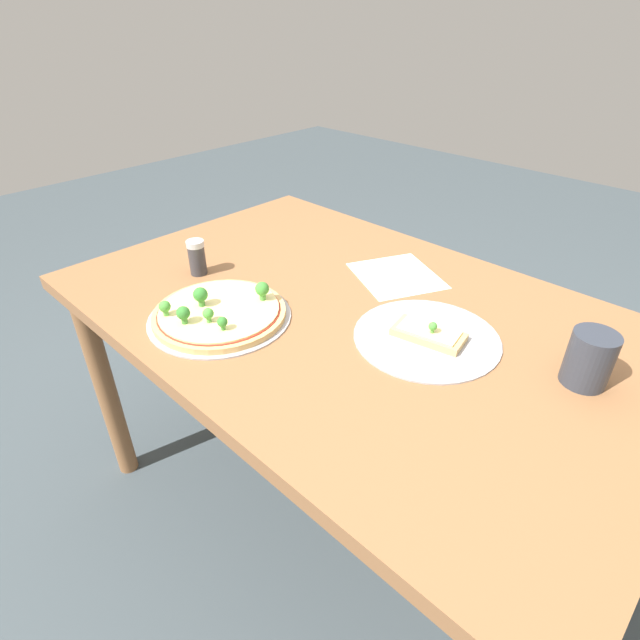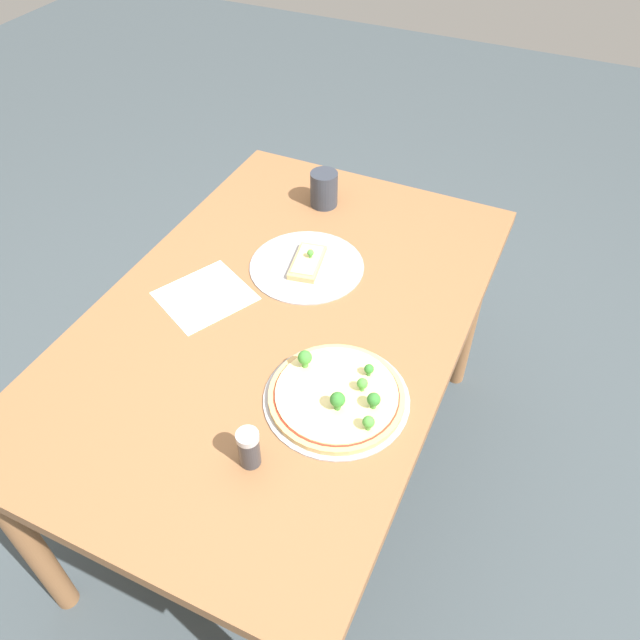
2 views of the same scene
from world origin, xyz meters
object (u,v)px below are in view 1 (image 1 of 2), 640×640
(pizza_tray_whole, at_px, (219,313))
(condiment_shaker, at_px, (197,257))
(drinking_cup, at_px, (589,359))
(pizza_tray_slice, at_px, (427,336))
(dining_table, at_px, (350,338))

(pizza_tray_whole, height_order, condiment_shaker, condiment_shaker)
(pizza_tray_whole, distance_m, condiment_shaker, 0.24)
(pizza_tray_whole, relative_size, drinking_cup, 2.99)
(pizza_tray_slice, bearing_deg, dining_table, 5.21)
(drinking_cup, xyz_separation_m, condiment_shaker, (0.90, 0.25, -0.01))
(dining_table, relative_size, drinking_cup, 12.84)
(drinking_cup, bearing_deg, pizza_tray_slice, 15.78)
(dining_table, bearing_deg, pizza_tray_whole, 52.03)
(pizza_tray_slice, bearing_deg, condiment_shaker, 15.17)
(dining_table, relative_size, pizza_tray_slice, 4.45)
(pizza_tray_whole, relative_size, condiment_shaker, 3.49)
(pizza_tray_slice, xyz_separation_m, condiment_shaker, (0.61, 0.16, 0.04))
(pizza_tray_whole, bearing_deg, drinking_cup, -153.32)
(dining_table, distance_m, drinking_cup, 0.52)
(dining_table, bearing_deg, pizza_tray_slice, -174.79)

